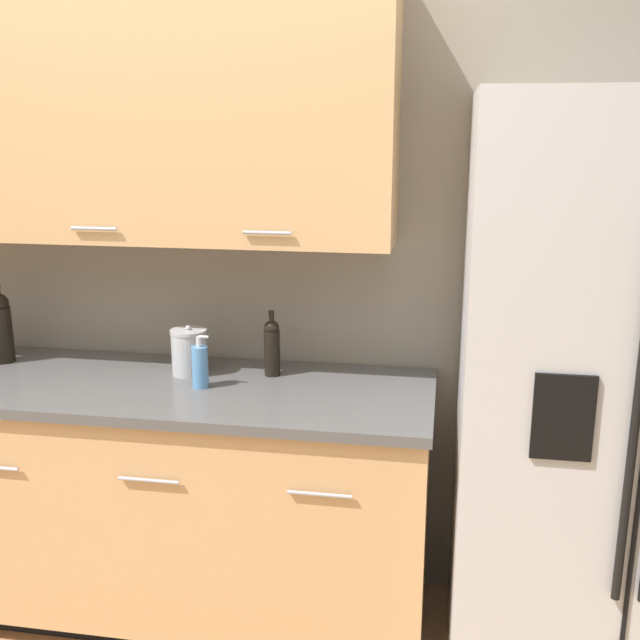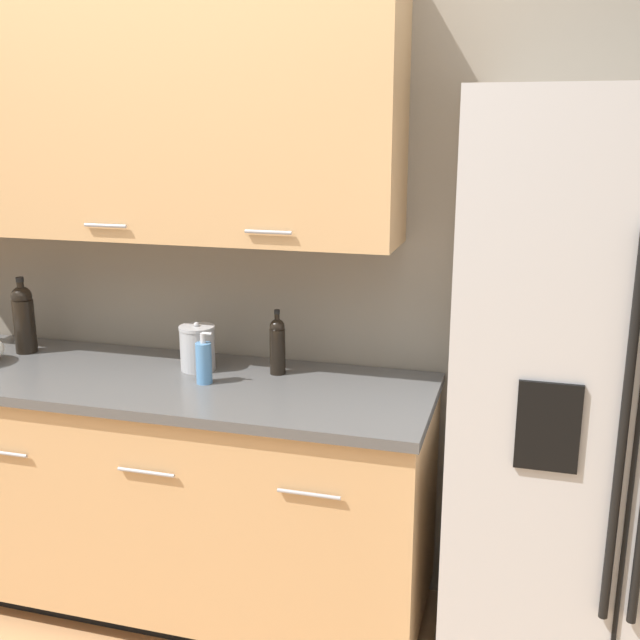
# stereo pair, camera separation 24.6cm
# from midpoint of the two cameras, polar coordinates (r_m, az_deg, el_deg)

# --- Properties ---
(wall_back) EXTENTS (10.00, 0.39, 2.60)m
(wall_back) POSITION_cam_midpoint_polar(r_m,az_deg,el_deg) (2.89, -14.76, 7.77)
(wall_back) COLOR gray
(wall_back) RESTS_ON ground_plane
(counter_unit) EXTENTS (2.31, 0.64, 0.91)m
(counter_unit) POSITION_cam_midpoint_polar(r_m,az_deg,el_deg) (2.97, -17.64, -12.52)
(counter_unit) COLOR black
(counter_unit) RESTS_ON ground_plane
(refrigerator) EXTENTS (0.95, 0.76, 1.88)m
(refrigerator) POSITION_cam_midpoint_polar(r_m,az_deg,el_deg) (2.46, 18.93, -6.26)
(refrigerator) COLOR #B2B2B5
(refrigerator) RESTS_ON ground_plane
(wine_bottle) EXTENTS (0.08, 0.08, 0.30)m
(wine_bottle) POSITION_cam_midpoint_polar(r_m,az_deg,el_deg) (3.11, -25.30, -0.44)
(wine_bottle) COLOR black
(wine_bottle) RESTS_ON counter_unit
(soap_dispenser) EXTENTS (0.06, 0.06, 0.19)m
(soap_dispenser) POSITION_cam_midpoint_polar(r_m,az_deg,el_deg) (2.61, -11.82, -3.50)
(soap_dispenser) COLOR #4C7FB2
(soap_dispenser) RESTS_ON counter_unit
(oil_bottle) EXTENTS (0.06, 0.06, 0.24)m
(oil_bottle) POSITION_cam_midpoint_polar(r_m,az_deg,el_deg) (2.68, -6.31, -2.04)
(oil_bottle) COLOR black
(oil_bottle) RESTS_ON counter_unit
(steel_canister) EXTENTS (0.13, 0.13, 0.18)m
(steel_canister) POSITION_cam_midpoint_polar(r_m,az_deg,el_deg) (2.75, -12.48, -2.40)
(steel_canister) COLOR #A3A3A5
(steel_canister) RESTS_ON counter_unit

